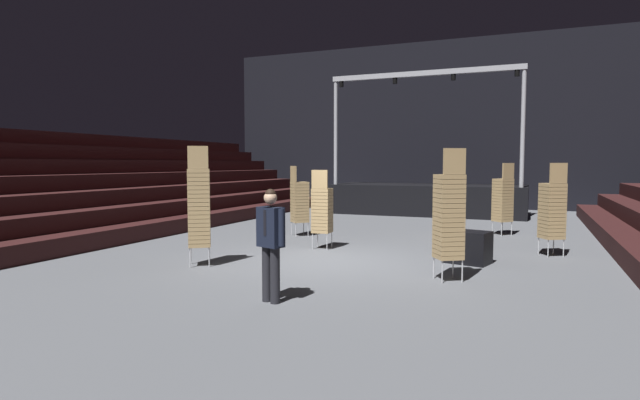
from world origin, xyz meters
The scene contains 13 objects.
ground_plane centered at (0.00, 0.00, -0.05)m, with size 22.00×30.00×0.10m, color #515459.
arena_end_wall centered at (0.00, 15.00, 4.00)m, with size 22.00×0.30×8.00m, color black.
bleacher_bank_left centered at (-8.38, 1.00, 1.58)m, with size 5.25×24.00×3.15m.
stage_riser centered at (0.00, 11.33, 0.69)m, with size 7.84×3.20×5.74m.
man_with_tie centered at (0.37, -3.45, 0.99)m, with size 0.57×0.35×1.74m.
chair_stack_front_left centered at (3.25, 5.74, 1.07)m, with size 0.62×0.62×2.14m.
chair_stack_front_right centered at (2.66, -0.92, 1.19)m, with size 0.61×0.61×2.39m.
chair_stack_mid_left centered at (-2.25, 3.27, 1.03)m, with size 0.62×0.62×2.05m.
chair_stack_mid_right centered at (4.47, 2.51, 1.07)m, with size 0.60×0.60×2.14m.
chair_stack_mid_centre centered at (-0.78, 1.43, 0.98)m, with size 0.47×0.47×1.96m.
chair_stack_rear_left centered at (1.84, 5.04, 1.03)m, with size 0.61×0.61×2.05m.
chair_stack_rear_right centered at (-2.32, -1.51, 1.24)m, with size 0.61×0.61×2.48m.
equipment_road_case centered at (2.79, 0.89, 0.35)m, with size 0.90×0.60×0.69m, color black.
Camera 1 is at (4.02, -10.26, 2.12)m, focal length 28.68 mm.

